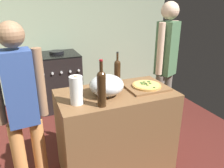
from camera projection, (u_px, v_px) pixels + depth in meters
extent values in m
cube|color=#511E19|center=(87.00, 138.00, 2.94)|extent=(4.15, 3.49, 0.02)
cube|color=#99A889|center=(59.00, 26.00, 3.77)|extent=(4.15, 0.10, 2.60)
cube|color=brown|center=(116.00, 132.00, 2.27)|extent=(1.12, 0.62, 0.88)
cube|color=brown|center=(147.00, 87.00, 2.21)|extent=(0.40, 0.32, 0.02)
cylinder|color=tan|center=(147.00, 85.00, 2.20)|extent=(0.29, 0.29, 0.02)
cylinder|color=#EAC660|center=(147.00, 84.00, 2.20)|extent=(0.25, 0.25, 0.00)
cylinder|color=#335926|center=(149.00, 82.00, 2.26)|extent=(0.03, 0.03, 0.01)
cylinder|color=#335926|center=(144.00, 82.00, 2.25)|extent=(0.03, 0.03, 0.01)
cylinder|color=#335926|center=(142.00, 84.00, 2.20)|extent=(0.03, 0.03, 0.01)
cylinder|color=#335926|center=(145.00, 84.00, 2.20)|extent=(0.03, 0.03, 0.01)
cylinder|color=#335926|center=(146.00, 84.00, 2.20)|extent=(0.02, 0.02, 0.01)
cylinder|color=#335926|center=(141.00, 83.00, 2.23)|extent=(0.03, 0.03, 0.01)
cylinder|color=#335926|center=(154.00, 87.00, 2.11)|extent=(0.02, 0.02, 0.01)
cylinder|color=#335926|center=(148.00, 85.00, 2.17)|extent=(0.02, 0.02, 0.01)
cylinder|color=#335926|center=(150.00, 83.00, 2.22)|extent=(0.03, 0.03, 0.01)
cylinder|color=#B2B2B7|center=(107.00, 94.00, 2.05)|extent=(0.13, 0.13, 0.01)
ellipsoid|color=silver|center=(107.00, 85.00, 2.02)|extent=(0.32, 0.32, 0.19)
cylinder|color=white|center=(76.00, 90.00, 1.84)|extent=(0.11, 0.11, 0.24)
cylinder|color=#997551|center=(76.00, 90.00, 1.84)|extent=(0.03, 0.03, 0.25)
cylinder|color=#331E0F|center=(117.00, 74.00, 2.30)|extent=(0.07, 0.07, 0.22)
sphere|color=#331E0F|center=(117.00, 63.00, 2.26)|extent=(0.07, 0.07, 0.07)
cylinder|color=#331E0F|center=(117.00, 57.00, 2.24)|extent=(0.02, 0.02, 0.09)
cylinder|color=black|center=(117.00, 52.00, 2.22)|extent=(0.02, 0.02, 0.01)
cylinder|color=#331E0F|center=(102.00, 91.00, 1.79)|extent=(0.07, 0.07, 0.27)
sphere|color=#331E0F|center=(101.00, 76.00, 1.74)|extent=(0.07, 0.07, 0.07)
cylinder|color=#331E0F|center=(101.00, 67.00, 1.72)|extent=(0.03, 0.03, 0.10)
cylinder|color=maroon|center=(101.00, 60.00, 1.70)|extent=(0.03, 0.03, 0.01)
cube|color=black|center=(59.00, 81.00, 3.67)|extent=(0.66, 0.62, 0.89)
cube|color=black|center=(57.00, 54.00, 3.51)|extent=(0.66, 0.62, 0.02)
cylinder|color=silver|center=(43.00, 74.00, 3.21)|extent=(0.04, 0.02, 0.04)
cylinder|color=silver|center=(53.00, 73.00, 3.26)|extent=(0.04, 0.02, 0.04)
cylinder|color=silver|center=(62.00, 72.00, 3.31)|extent=(0.04, 0.02, 0.04)
cylinder|color=silver|center=(70.00, 71.00, 3.36)|extent=(0.04, 0.02, 0.04)
cylinder|color=silver|center=(79.00, 70.00, 3.40)|extent=(0.04, 0.02, 0.04)
cylinder|color=black|center=(57.00, 52.00, 3.53)|extent=(0.23, 0.23, 0.04)
cylinder|color=#D88C4C|center=(21.00, 164.00, 1.89)|extent=(0.11, 0.11, 0.78)
cylinder|color=#D88C4C|center=(41.00, 158.00, 1.96)|extent=(0.11, 0.11, 0.78)
cube|color=#334C8C|center=(19.00, 88.00, 1.68)|extent=(0.24, 0.22, 0.59)
cylinder|color=#936B4C|center=(40.00, 83.00, 1.74)|extent=(0.08, 0.08, 0.56)
sphere|color=#936B4C|center=(11.00, 35.00, 1.54)|extent=(0.19, 0.19, 0.19)
cylinder|color=slate|center=(166.00, 102.00, 2.97)|extent=(0.11, 0.11, 0.85)
cylinder|color=slate|center=(158.00, 107.00, 2.84)|extent=(0.11, 0.11, 0.85)
cube|color=#4C724C|center=(167.00, 49.00, 2.64)|extent=(0.27, 0.27, 0.64)
cylinder|color=beige|center=(173.00, 46.00, 2.74)|extent=(0.08, 0.08, 0.60)
cylinder|color=beige|center=(160.00, 49.00, 2.53)|extent=(0.08, 0.08, 0.60)
sphere|color=beige|center=(170.00, 11.00, 2.49)|extent=(0.20, 0.20, 0.20)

